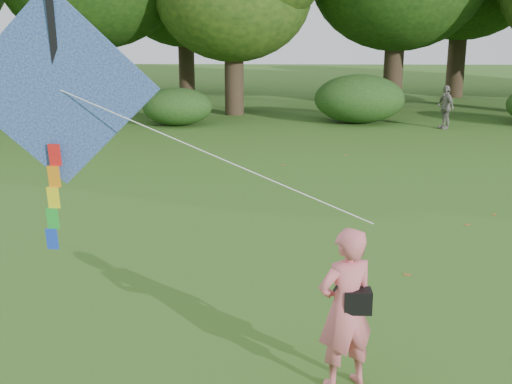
{
  "coord_description": "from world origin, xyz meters",
  "views": [
    {
      "loc": [
        -0.33,
        -7.18,
        4.01
      ],
      "look_at": [
        -0.59,
        2.0,
        1.5
      ],
      "focal_mm": 45.0,
      "sensor_mm": 36.0,
      "label": 1
    }
  ],
  "objects_px": {
    "man_kite_flyer": "(346,309)",
    "bystander_left": "(34,102)",
    "bystander_right": "(445,107)",
    "flying_kite": "(58,93)"
  },
  "relations": [
    {
      "from": "man_kite_flyer",
      "to": "bystander_left",
      "type": "xyz_separation_m",
      "value": [
        -10.07,
        18.16,
        -0.11
      ]
    },
    {
      "from": "man_kite_flyer",
      "to": "bystander_right",
      "type": "relative_size",
      "value": 1.17
    },
    {
      "from": "bystander_right",
      "to": "flying_kite",
      "type": "bearing_deg",
      "value": -48.61
    },
    {
      "from": "bystander_right",
      "to": "flying_kite",
      "type": "xyz_separation_m",
      "value": [
        -8.78,
        -16.56,
        2.38
      ]
    },
    {
      "from": "bystander_left",
      "to": "flying_kite",
      "type": "relative_size",
      "value": 0.36
    },
    {
      "from": "flying_kite",
      "to": "bystander_right",
      "type": "bearing_deg",
      "value": 62.07
    },
    {
      "from": "flying_kite",
      "to": "man_kite_flyer",
      "type": "bearing_deg",
      "value": -13.74
    },
    {
      "from": "man_kite_flyer",
      "to": "bystander_left",
      "type": "height_order",
      "value": "man_kite_flyer"
    },
    {
      "from": "bystander_right",
      "to": "flying_kite",
      "type": "distance_m",
      "value": 18.89
    },
    {
      "from": "flying_kite",
      "to": "bystander_left",
      "type": "bearing_deg",
      "value": 111.45
    }
  ]
}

